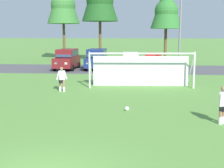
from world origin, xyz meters
name	(u,v)px	position (x,y,z in m)	size (l,w,h in m)	color
ground_plane	(101,86)	(0.00, 15.00, 0.00)	(400.00, 400.00, 0.00)	#598C3D
parking_lot_strip	(111,69)	(0.00, 25.61, 0.00)	(52.00, 8.40, 0.01)	#4C4C51
soccer_ball	(127,109)	(2.10, 7.67, 0.11)	(0.22, 0.22, 0.22)	white
soccer_goal	(141,69)	(2.95, 14.89, 1.29)	(7.50, 2.29, 2.57)	white
player_midfield_center	(62,79)	(-2.33, 12.53, 0.82)	(0.71, 0.40, 1.64)	#936B4C
player_winger_left	(223,105)	(6.20, 5.73, 0.82)	(0.46, 0.67, 1.64)	#936B4C
parked_car_slot_far_left	(67,59)	(-4.65, 24.93, 1.11)	(2.32, 4.69, 2.16)	maroon
parked_car_slot_left	(97,59)	(-1.50, 25.23, 1.11)	(2.30, 4.68, 2.16)	navy
parked_car_slot_center_left	(130,60)	(2.08, 26.77, 0.88)	(2.24, 4.30, 1.72)	silver
parked_car_slot_center	(153,61)	(4.52, 25.70, 0.88)	(2.29, 4.33, 1.72)	red
tree_center_back	(166,6)	(6.51, 32.74, 7.25)	(3.95, 3.95, 10.54)	brown
street_lamp	(182,29)	(6.75, 21.16, 4.18)	(2.00, 0.32, 8.09)	slate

